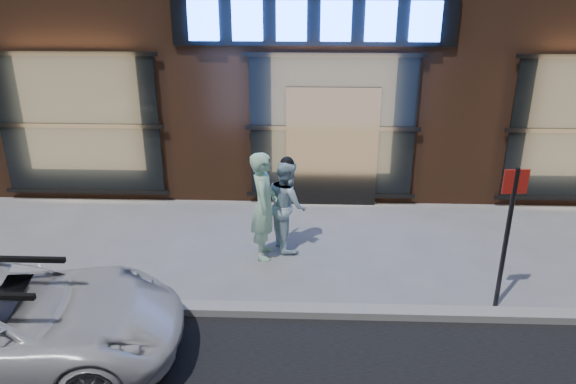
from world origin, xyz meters
name	(u,v)px	position (x,y,z in m)	size (l,w,h in m)	color
ground	(339,315)	(0.00, 0.00, 0.00)	(90.00, 90.00, 0.00)	slate
curb	(339,312)	(0.00, 0.00, 0.06)	(60.00, 0.25, 0.12)	gray
man_bowtie	(264,206)	(-1.17, 1.70, 0.91)	(0.66, 0.44, 1.82)	#A9DEBC
man_cap	(287,205)	(-0.81, 2.04, 0.79)	(0.77, 0.60, 1.58)	silver
sign_post	(508,226)	(2.26, 0.32, 1.27)	(0.34, 0.07, 2.11)	#262628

